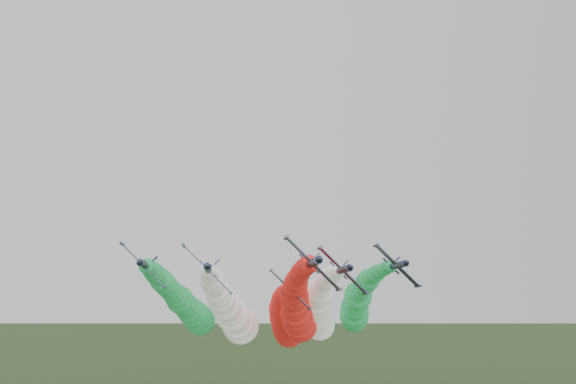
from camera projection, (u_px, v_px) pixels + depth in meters
name	position (u px, v px, depth m)	size (l,w,h in m)	color
jet_lead	(298.00, 311.00, 111.15)	(13.91, 67.43, 16.61)	black
jet_inner_left	(232.00, 313.00, 117.69)	(14.50, 68.03, 17.21)	black
jet_inner_right	(319.00, 310.00, 120.43)	(13.99, 67.51, 16.69)	black
jet_outer_left	(186.00, 306.00, 125.18)	(14.02, 67.55, 16.72)	black
jet_outer_right	(357.00, 305.00, 129.37)	(13.72, 67.24, 16.42)	black
jet_trail	(285.00, 321.00, 134.32)	(14.26, 67.78, 16.96)	black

